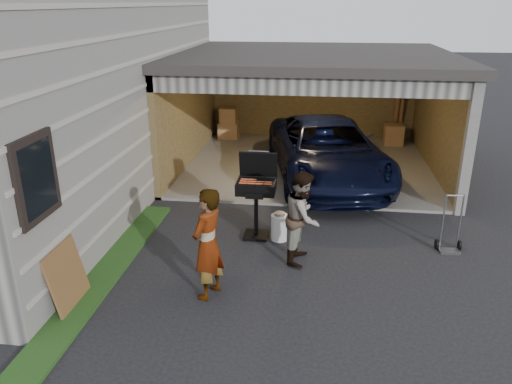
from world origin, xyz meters
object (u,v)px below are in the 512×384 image
Objects in this scene: propane_tank at (279,227)px; hand_truck at (450,240)px; woman at (208,244)px; bbq_grill at (256,189)px; man at (303,217)px; plywood_panel at (67,277)px; minivan at (327,153)px.

propane_tank is 2.96m from hand_truck.
woman is 3.54× the size of propane_tank.
propane_tank is at bearing -12.08° from bbq_grill.
bbq_grill is at bearing 55.97° from man.
bbq_grill reaches higher than plywood_panel.
propane_tank is 3.74m from plywood_panel.
minivan is 3.98m from hand_truck.
hand_truck is at bearing -69.06° from minivan.
bbq_grill is at bearing 174.62° from hand_truck.
hand_truck is at bearing -66.84° from man.
plywood_panel reaches higher than propane_tank.
minivan reaches higher than propane_tank.
plywood_panel is (-3.61, -5.77, -0.24)m from minivan.
hand_truck is at bearing -1.15° from propane_tank.
minivan is 3.31× the size of bbq_grill.
bbq_grill is 3.25× the size of propane_tank.
woman is (-1.71, -5.25, 0.13)m from minivan.
minivan is 3.04× the size of woman.
man is 3.27× the size of propane_tank.
plywood_panel is (-1.90, -0.52, -0.37)m from woman.
propane_tank is 0.46× the size of hand_truck.
man reaches higher than bbq_grill.
propane_tank is at bearing 40.22° from man.
man is 3.68m from plywood_panel.
woman is 1.82m from man.
bbq_grill is (0.43, 2.07, 0.08)m from woman.
bbq_grill reaches higher than minivan.
man is at bearing -42.74° from bbq_grill.
woman reaches higher than minivan.
bbq_grill is 3.52m from plywood_panel.
bbq_grill is (-0.87, 0.80, 0.14)m from man.
hand_truck reaches higher than plywood_panel.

